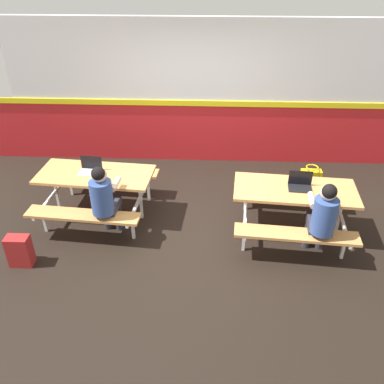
# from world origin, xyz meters

# --- Properties ---
(ground_plane) EXTENTS (10.00, 10.00, 0.02)m
(ground_plane) POSITION_xyz_m (0.00, 0.00, -0.01)
(ground_plane) COLOR black
(accent_backdrop) EXTENTS (8.00, 0.14, 2.60)m
(accent_backdrop) POSITION_xyz_m (0.00, 2.22, 1.25)
(accent_backdrop) COLOR red
(accent_backdrop) RESTS_ON ground
(picnic_table_left) EXTENTS (1.74, 1.68, 0.74)m
(picnic_table_left) POSITION_xyz_m (-1.44, 0.25, 0.57)
(picnic_table_left) COLOR tan
(picnic_table_left) RESTS_ON ground
(picnic_table_right) EXTENTS (1.74, 1.68, 0.74)m
(picnic_table_right) POSITION_xyz_m (1.44, -0.06, 0.57)
(picnic_table_right) COLOR tan
(picnic_table_right) RESTS_ON ground
(student_nearer) EXTENTS (0.38, 0.53, 1.21)m
(student_nearer) POSITION_xyz_m (-1.17, -0.34, 0.71)
(student_nearer) COLOR #2D2D38
(student_nearer) RESTS_ON ground
(student_further) EXTENTS (0.38, 0.53, 1.21)m
(student_further) POSITION_xyz_m (1.68, -0.64, 0.71)
(student_further) COLOR #2D2D38
(student_further) RESTS_ON ground
(laptop_silver) EXTENTS (0.34, 0.25, 0.22)m
(laptop_silver) POSITION_xyz_m (-1.51, 0.29, 0.79)
(laptop_silver) COLOR silver
(laptop_silver) RESTS_ON picnic_table_left
(laptop_dark) EXTENTS (0.34, 0.25, 0.22)m
(laptop_dark) POSITION_xyz_m (1.50, -0.03, 0.79)
(laptop_dark) COLOR black
(laptop_dark) RESTS_ON picnic_table_right
(backpack_dark) EXTENTS (0.30, 0.22, 0.44)m
(backpack_dark) POSITION_xyz_m (-2.20, -0.92, 0.22)
(backpack_dark) COLOR maroon
(backpack_dark) RESTS_ON ground
(tote_bag_bright) EXTENTS (0.34, 0.21, 0.43)m
(tote_bag_bright) POSITION_xyz_m (1.97, 1.17, 0.19)
(tote_bag_bright) COLOR yellow
(tote_bag_bright) RESTS_ON ground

